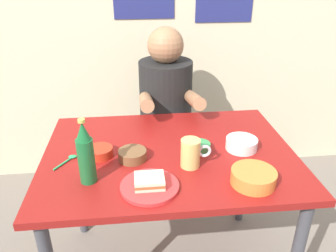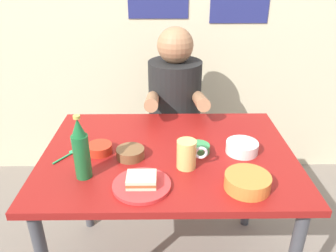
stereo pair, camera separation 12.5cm
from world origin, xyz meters
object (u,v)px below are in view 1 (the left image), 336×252
object	(u,v)px
sandwich	(149,181)
beer_bottle	(86,154)
person_seated	(166,95)
plate_orange	(150,186)
stool	(166,153)
beer_mug	(191,153)
dining_table	(169,169)
rice_bowl_white	(242,143)

from	to	relation	value
sandwich	beer_bottle	xyz separation A→B (m)	(-0.23, 0.07, 0.09)
person_seated	plate_orange	xyz separation A→B (m)	(-0.15, -0.88, -0.02)
sandwich	beer_bottle	bearing A→B (deg)	162.84
person_seated	sandwich	distance (m)	0.89
stool	sandwich	world-z (taller)	sandwich
person_seated	beer_mug	size ratio (longest dim) A/B	5.71
dining_table	person_seated	xyz separation A→B (m)	(0.05, 0.62, 0.12)
plate_orange	person_seated	bearing A→B (deg)	80.27
dining_table	person_seated	world-z (taller)	person_seated
plate_orange	rice_bowl_white	bearing A→B (deg)	29.81
stool	plate_orange	size ratio (longest dim) A/B	2.05
plate_orange	beer_bottle	size ratio (longest dim) A/B	0.84
stool	rice_bowl_white	world-z (taller)	rice_bowl_white
plate_orange	beer_mug	distance (m)	0.23
dining_table	beer_bottle	xyz separation A→B (m)	(-0.33, -0.19, 0.21)
plate_orange	sandwich	xyz separation A→B (m)	(0.00, 0.00, 0.02)
person_seated	beer_bottle	distance (m)	0.89
sandwich	rice_bowl_white	bearing A→B (deg)	29.81
stool	beer_mug	world-z (taller)	beer_mug
beer_bottle	sandwich	bearing A→B (deg)	-17.16
person_seated	plate_orange	bearing A→B (deg)	-99.73
dining_table	stool	bearing A→B (deg)	85.60
dining_table	rice_bowl_white	size ratio (longest dim) A/B	7.86
sandwich	person_seated	bearing A→B (deg)	80.27
stool	beer_mug	distance (m)	0.88
beer_bottle	rice_bowl_white	bearing A→B (deg)	14.81
person_seated	dining_table	bearing A→B (deg)	-94.48
dining_table	rice_bowl_white	xyz separation A→B (m)	(0.32, -0.01, 0.12)
sandwich	beer_bottle	world-z (taller)	beer_bottle
dining_table	person_seated	size ratio (longest dim) A/B	1.53
plate_orange	rice_bowl_white	size ratio (longest dim) A/B	1.57
sandwich	beer_mug	size ratio (longest dim) A/B	0.87
sandwich	beer_bottle	size ratio (longest dim) A/B	0.42
person_seated	rice_bowl_white	xyz separation A→B (m)	(0.28, -0.63, 0.00)
stool	plate_orange	bearing A→B (deg)	-99.61
stool	beer_bottle	bearing A→B (deg)	-114.93
dining_table	stool	xyz separation A→B (m)	(0.05, 0.63, -0.30)
rice_bowl_white	beer_bottle	bearing A→B (deg)	-165.19
sandwich	beer_mug	distance (m)	0.22
beer_mug	beer_bottle	size ratio (longest dim) A/B	0.48
beer_bottle	plate_orange	bearing A→B (deg)	-17.16
beer_mug	rice_bowl_white	world-z (taller)	beer_mug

